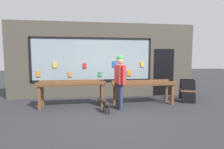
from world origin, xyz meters
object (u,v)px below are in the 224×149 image
object	(u,v)px
display_table_left	(72,86)
small_dog	(106,104)
person_browsing	(120,77)
display_table_right	(143,86)
sandwich_board_sign	(187,90)

from	to	relation	value
display_table_left	small_dog	bearing A→B (deg)	-36.81
person_browsing	display_table_right	bearing A→B (deg)	-71.69
display_table_left	small_dog	world-z (taller)	display_table_left
person_browsing	sandwich_board_sign	xyz separation A→B (m)	(2.82, 0.72, -0.63)
display_table_left	sandwich_board_sign	world-z (taller)	display_table_left
sandwich_board_sign	person_browsing	bearing A→B (deg)	-144.85
display_table_left	person_browsing	bearing A→B (deg)	-18.56
person_browsing	sandwich_board_sign	size ratio (longest dim) A/B	2.09
small_dog	sandwich_board_sign	world-z (taller)	sandwich_board_sign
display_table_left	display_table_right	world-z (taller)	display_table_left
small_dog	sandwich_board_sign	bearing A→B (deg)	-86.03
display_table_right	sandwich_board_sign	distance (m)	1.88
person_browsing	small_dog	size ratio (longest dim) A/B	3.07
display_table_right	display_table_left	bearing A→B (deg)	179.99
person_browsing	display_table_left	bearing A→B (deg)	60.90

